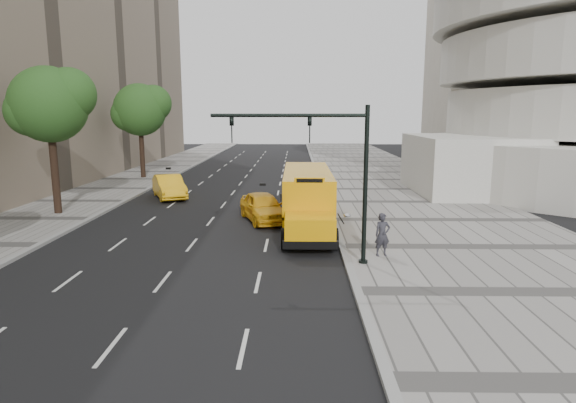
{
  "coord_description": "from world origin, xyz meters",
  "views": [
    {
      "loc": [
        3.88,
        -26.73,
        6.08
      ],
      "look_at": [
        3.5,
        -4.0,
        1.9
      ],
      "focal_mm": 30.0,
      "sensor_mm": 36.0,
      "label": 1
    }
  ],
  "objects_px": {
    "tree_b": "(50,104)",
    "taxi_near": "(263,207)",
    "tree_c": "(141,109)",
    "taxi_far": "(169,187)",
    "pedestrian": "(382,235)",
    "school_bus": "(307,193)",
    "traffic_signal": "(330,165)"
  },
  "relations": [
    {
      "from": "taxi_near",
      "to": "tree_c",
      "type": "bearing_deg",
      "value": 105.94
    },
    {
      "from": "tree_c",
      "to": "traffic_signal",
      "type": "xyz_separation_m",
      "value": [
        15.6,
        -26.05,
        -2.34
      ]
    },
    {
      "from": "school_bus",
      "to": "traffic_signal",
      "type": "bearing_deg",
      "value": -84.57
    },
    {
      "from": "taxi_far",
      "to": "pedestrian",
      "type": "xyz_separation_m",
      "value": [
        12.85,
        -14.73,
        0.23
      ]
    },
    {
      "from": "tree_b",
      "to": "tree_c",
      "type": "xyz_separation_m",
      "value": [
        0.01,
        16.46,
        -0.18
      ]
    },
    {
      "from": "tree_c",
      "to": "pedestrian",
      "type": "bearing_deg",
      "value": -54.43
    },
    {
      "from": "tree_c",
      "to": "taxi_near",
      "type": "xyz_separation_m",
      "value": [
        12.41,
        -17.8,
        -5.61
      ]
    },
    {
      "from": "tree_b",
      "to": "pedestrian",
      "type": "xyz_separation_m",
      "value": [
        17.93,
        -8.6,
        -5.54
      ]
    },
    {
      "from": "taxi_near",
      "to": "pedestrian",
      "type": "distance_m",
      "value": 9.13
    },
    {
      "from": "school_bus",
      "to": "taxi_near",
      "type": "distance_m",
      "value": 2.85
    },
    {
      "from": "tree_b",
      "to": "tree_c",
      "type": "distance_m",
      "value": 16.47
    },
    {
      "from": "tree_b",
      "to": "tree_c",
      "type": "bearing_deg",
      "value": 89.98
    },
    {
      "from": "tree_c",
      "to": "taxi_near",
      "type": "relative_size",
      "value": 1.83
    },
    {
      "from": "tree_c",
      "to": "taxi_far",
      "type": "height_order",
      "value": "tree_c"
    },
    {
      "from": "tree_b",
      "to": "taxi_near",
      "type": "bearing_deg",
      "value": -6.15
    },
    {
      "from": "taxi_near",
      "to": "school_bus",
      "type": "bearing_deg",
      "value": -40.23
    },
    {
      "from": "taxi_far",
      "to": "school_bus",
      "type": "bearing_deg",
      "value": -64.72
    },
    {
      "from": "taxi_far",
      "to": "pedestrian",
      "type": "distance_m",
      "value": 19.55
    },
    {
      "from": "tree_c",
      "to": "taxi_far",
      "type": "xyz_separation_m",
      "value": [
        5.08,
        -10.34,
        -5.59
      ]
    },
    {
      "from": "pedestrian",
      "to": "school_bus",
      "type": "bearing_deg",
      "value": 102.92
    },
    {
      "from": "taxi_near",
      "to": "taxi_far",
      "type": "height_order",
      "value": "taxi_far"
    },
    {
      "from": "tree_b",
      "to": "school_bus",
      "type": "xyz_separation_m",
      "value": [
        14.92,
        -2.31,
        -4.84
      ]
    },
    {
      "from": "taxi_far",
      "to": "tree_c",
      "type": "bearing_deg",
      "value": 92.05
    },
    {
      "from": "taxi_near",
      "to": "taxi_far",
      "type": "relative_size",
      "value": 0.95
    },
    {
      "from": "tree_c",
      "to": "traffic_signal",
      "type": "relative_size",
      "value": 1.37
    },
    {
      "from": "school_bus",
      "to": "pedestrian",
      "type": "relative_size",
      "value": 6.31
    },
    {
      "from": "tree_b",
      "to": "pedestrian",
      "type": "height_order",
      "value": "tree_b"
    },
    {
      "from": "tree_b",
      "to": "school_bus",
      "type": "distance_m",
      "value": 15.85
    },
    {
      "from": "tree_c",
      "to": "taxi_far",
      "type": "bearing_deg",
      "value": -63.85
    },
    {
      "from": "taxi_near",
      "to": "tree_b",
      "type": "bearing_deg",
      "value": 154.92
    },
    {
      "from": "tree_c",
      "to": "taxi_far",
      "type": "relative_size",
      "value": 1.73
    },
    {
      "from": "taxi_near",
      "to": "pedestrian",
      "type": "relative_size",
      "value": 2.62
    }
  ]
}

